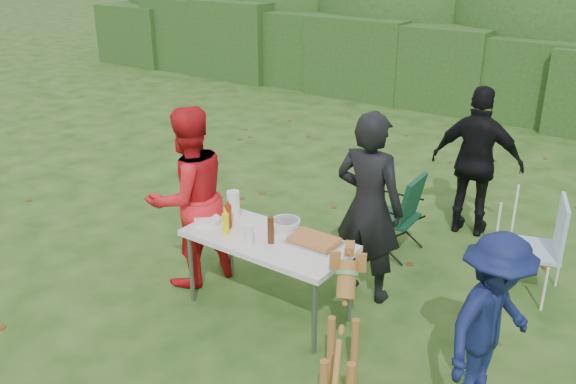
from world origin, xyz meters
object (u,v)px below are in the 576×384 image
Objects in this scene: person_red_jacket at (189,197)px; paper_towel_roll at (233,204)px; dog at (341,349)px; folding_table at (268,243)px; camping_chair at (392,213)px; ketchup_bottle at (228,216)px; child at (492,323)px; beer_bottle at (271,230)px; person_cook at (369,207)px; mustard_bottle at (226,224)px; person_black_puffy at (477,162)px; lawn_chair at (529,245)px.

person_red_jacket is 0.46m from paper_towel_roll.
dog is 1.91m from paper_towel_roll.
folding_table is 1.65× the size of camping_chair.
child is at bearing -0.22° from ketchup_bottle.
dog is 3.94× the size of paper_towel_roll.
person_red_jacket is 1.03m from beer_bottle.
dog is (0.58, -1.44, -0.42)m from person_cook.
mustard_bottle is (-0.91, -0.92, -0.06)m from person_cook.
beer_bottle is at bearing 104.19° from child.
dog is at bearing -29.68° from beer_bottle.
camping_chair is at bearing -79.29° from person_cook.
person_black_puffy is 1.35m from lawn_chair.
camping_chair is 3.50× the size of paper_towel_roll.
child reaches higher than ketchup_bottle.
person_red_jacket is 3.25m from lawn_chair.
lawn_chair is 4.06× the size of beer_bottle.
camping_chair is at bearing 65.69° from ketchup_bottle.
ketchup_bottle is at bearing 177.40° from beer_bottle.
lawn_chair is (1.79, 1.71, -0.20)m from folding_table.
paper_towel_roll is (-0.11, 0.19, 0.02)m from ketchup_bottle.
camping_chair is (-0.53, -0.96, -0.40)m from person_black_puffy.
dog is at bearing -22.07° from ketchup_bottle.
person_cook is 1.27m from ketchup_bottle.
person_cook reaches higher than person_black_puffy.
dog is 2.47m from lawn_chair.
child is (1.09, -2.70, -0.18)m from person_black_puffy.
person_cook is at bearing 74.07° from child.
folding_table is 6.25× the size of beer_bottle.
lawn_chair is (1.22, 0.95, -0.41)m from person_cook.
person_black_puffy is at bearing 60.36° from paper_towel_roll.
person_cook is 1.85× the size of lawn_chair.
person_black_puffy is 1.88× the size of camping_chair.
person_cook is 1.05m from camping_chair.
beer_bottle is (-0.49, -0.82, -0.04)m from person_cook.
dog is (0.25, -3.33, -0.37)m from person_black_puffy.
person_black_puffy is 1.76× the size of lawn_chair.
person_black_puffy reaches higher than camping_chair.
ketchup_bottle is (-0.07, 0.12, 0.01)m from mustard_bottle.
camping_chair is 1.82m from paper_towel_roll.
ketchup_bottle reaches higher than camping_chair.
person_black_puffy is 2.88m from paper_towel_roll.
paper_towel_roll is at bearing 16.01° from lawn_chair.
mustard_bottle is 0.43m from beer_bottle.
dog is at bearing -18.95° from mustard_bottle.
person_black_puffy is 3.08m from mustard_bottle.
person_cook is 1.61m from dog.
mustard_bottle is at bearing 58.84° from person_black_puffy.
ketchup_bottle is at bearing 120.84° from mustard_bottle.
ketchup_bottle is 0.92× the size of beer_bottle.
paper_towel_roll is (-0.52, 0.16, 0.18)m from folding_table.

